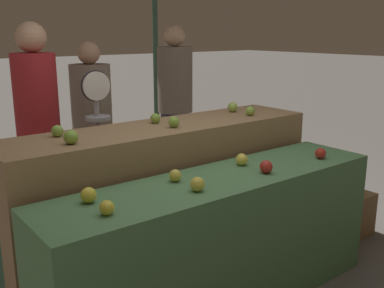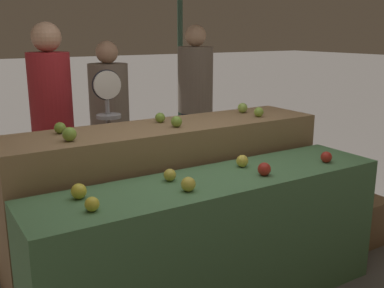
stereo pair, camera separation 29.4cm
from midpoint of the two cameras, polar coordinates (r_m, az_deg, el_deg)
display_counter_front at (r=2.92m, az=5.98°, el=-12.59°), size 2.34×0.55×0.88m
display_counter_back at (r=3.32m, az=-0.34°, el=-6.93°), size 2.34×0.55×1.10m
apple_front_0 at (r=2.26m, az=-8.95°, el=-7.62°), size 0.07×0.07×0.07m
apple_front_1 at (r=2.50m, az=2.90°, el=-5.18°), size 0.08×0.08×0.08m
apple_front_2 at (r=2.83m, az=12.13°, el=-3.18°), size 0.08×0.08×0.08m
apple_front_3 at (r=3.23m, az=19.23°, el=-1.61°), size 0.08×0.08×0.08m
apple_front_4 at (r=2.44m, az=-10.85°, el=-5.97°), size 0.08×0.08×0.08m
apple_front_5 at (r=2.67m, az=0.32°, el=-4.00°), size 0.08×0.08×0.08m
apple_front_6 at (r=2.99m, az=9.22°, el=-2.18°), size 0.08×0.08×0.08m
apple_back_0 at (r=2.74m, az=-12.38°, el=1.19°), size 0.09×0.09×0.09m
apple_back_1 at (r=3.08m, az=0.75°, el=2.84°), size 0.08×0.08×0.08m
apple_back_2 at (r=3.52m, az=10.86°, el=3.99°), size 0.07×0.07×0.07m
apple_back_3 at (r=2.97m, az=-13.73°, el=1.96°), size 0.07×0.07×0.07m
apple_back_4 at (r=3.24m, az=-1.49°, el=3.34°), size 0.07×0.07×0.07m
apple_back_5 at (r=3.68m, az=8.74°, el=4.53°), size 0.08×0.08×0.08m
produce_scale at (r=3.70m, az=-8.34°, el=2.93°), size 0.24×0.20×1.45m
person_vendor_at_scale at (r=3.88m, az=-15.29°, el=3.51°), size 0.41×0.41×1.82m
person_customer_left at (r=4.53m, az=-8.60°, el=3.82°), size 0.44×0.44×1.66m
person_customer_right at (r=5.17m, az=2.08°, el=6.33°), size 0.50×0.50×1.82m
wooden_crate_side at (r=4.18m, az=22.47°, el=-8.85°), size 0.38×0.38×0.38m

